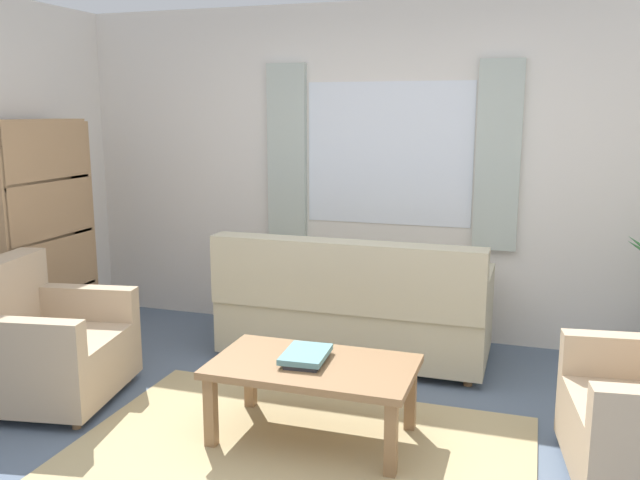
{
  "coord_description": "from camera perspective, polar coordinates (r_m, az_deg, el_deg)",
  "views": [
    {
      "loc": [
        1.12,
        -2.95,
        1.79
      ],
      "look_at": [
        -0.07,
        0.7,
        1.04
      ],
      "focal_mm": 37.7,
      "sensor_mm": 36.0,
      "label": 1
    }
  ],
  "objects": [
    {
      "name": "ground_plane",
      "position": [
        3.63,
        -2.48,
        -18.53
      ],
      "size": [
        6.24,
        6.24,
        0.0
      ],
      "primitive_type": "plane",
      "color": "slate"
    },
    {
      "name": "wall_back",
      "position": [
        5.35,
        5.93,
        5.72
      ],
      "size": [
        5.32,
        0.12,
        2.6
      ],
      "primitive_type": "cube",
      "color": "silver",
      "rests_on": "ground_plane"
    },
    {
      "name": "window_with_curtains",
      "position": [
        5.26,
        5.77,
        7.27
      ],
      "size": [
        1.98,
        0.07,
        1.4
      ],
      "color": "white"
    },
    {
      "name": "area_rug",
      "position": [
        3.62,
        -2.48,
        -18.44
      ],
      "size": [
        2.4,
        1.85,
        0.01
      ],
      "primitive_type": "cube",
      "color": "tan",
      "rests_on": "ground_plane"
    },
    {
      "name": "couch",
      "position": [
        4.87,
        2.83,
        -5.97
      ],
      "size": [
        1.9,
        0.82,
        0.92
      ],
      "rotation": [
        0.0,
        0.0,
        3.14
      ],
      "color": "#BCB293",
      "rests_on": "ground_plane"
    },
    {
      "name": "armchair_left",
      "position": [
        4.54,
        -22.55,
        -8.27
      ],
      "size": [
        0.95,
        0.97,
        0.88
      ],
      "rotation": [
        0.0,
        0.0,
        1.74
      ],
      "color": "tan",
      "rests_on": "ground_plane"
    },
    {
      "name": "coffee_table",
      "position": [
        3.71,
        -0.59,
        -11.23
      ],
      "size": [
        1.1,
        0.64,
        0.44
      ],
      "color": "olive",
      "rests_on": "ground_plane"
    },
    {
      "name": "book_stack_on_table",
      "position": [
        3.71,
        -1.2,
        -9.82
      ],
      "size": [
        0.25,
        0.33,
        0.05
      ],
      "color": "#2D2D33",
      "rests_on": "coffee_table"
    },
    {
      "name": "bookshelf",
      "position": [
        5.37,
        -22.55,
        0.57
      ],
      "size": [
        0.3,
        0.94,
        1.72
      ],
      "rotation": [
        0.0,
        0.0,
        -1.57
      ],
      "color": "#A87F56",
      "rests_on": "ground_plane"
    }
  ]
}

